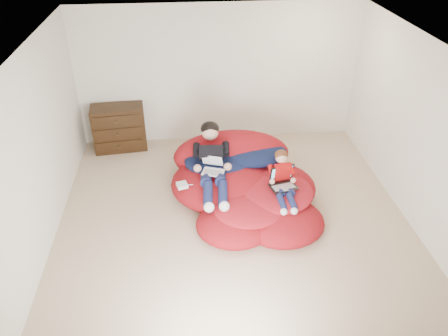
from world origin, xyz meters
TOP-DOWN VIEW (x-y plane):
  - room_shell at (0.00, 0.00)m, footprint 5.10×5.10m
  - dresser at (-1.82, 2.25)m, footprint 0.96×0.57m
  - beanbag_pile at (0.22, 0.50)m, footprint 2.21×2.36m
  - cream_pillow at (-0.21, 1.38)m, footprint 0.41×0.26m
  - older_boy at (-0.26, 0.57)m, footprint 0.40×1.38m
  - younger_boy at (0.71, 0.12)m, footprint 0.30×0.82m
  - laptop_white at (-0.26, 0.43)m, footprint 0.36×0.40m
  - laptop_black at (0.71, 0.11)m, footprint 0.42×0.39m
  - power_adapter at (-0.72, 0.33)m, footprint 0.18×0.18m

SIDE VIEW (x-z plane):
  - room_shell at x=0.00m, z-range -1.17..1.60m
  - beanbag_pile at x=0.22m, z-range -0.18..0.71m
  - dresser at x=-1.82m, z-range 0.00..0.83m
  - power_adapter at x=-0.72m, z-range 0.39..0.45m
  - laptop_black at x=0.71m, z-range 0.42..0.69m
  - younger_boy at x=0.71m, z-range 0.30..0.91m
  - cream_pillow at x=-0.21m, z-range 0.49..0.75m
  - laptop_white at x=-0.26m, z-range 0.53..0.74m
  - older_boy at x=-0.26m, z-range 0.31..1.07m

